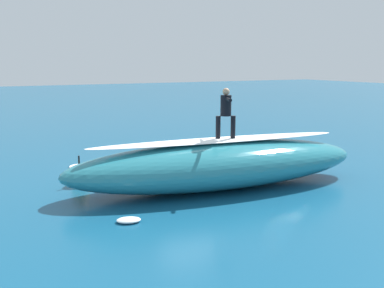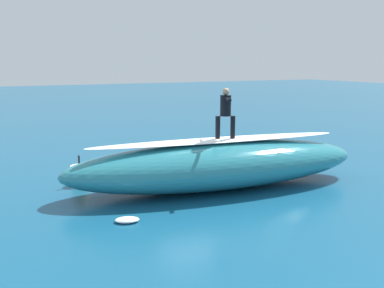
{
  "view_description": "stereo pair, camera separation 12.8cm",
  "coord_description": "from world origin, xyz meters",
  "views": [
    {
      "loc": [
        6.41,
        12.14,
        3.64
      ],
      "look_at": [
        0.23,
        0.49,
        1.12
      ],
      "focal_mm": 40.02,
      "sensor_mm": 36.0,
      "label": 1
    },
    {
      "loc": [
        6.3,
        12.2,
        3.64
      ],
      "look_at": [
        0.23,
        0.49,
        1.12
      ],
      "focal_mm": 40.02,
      "sensor_mm": 36.0,
      "label": 2
    }
  ],
  "objects": [
    {
      "name": "ground_plane",
      "position": [
        0.0,
        0.0,
        0.0
      ],
      "size": [
        120.0,
        120.0,
        0.0
      ],
      "primitive_type": "plane",
      "color": "#145175"
    },
    {
      "name": "wave_crest",
      "position": [
        -0.03,
        1.72,
        0.69
      ],
      "size": [
        9.33,
        3.66,
        1.38
      ],
      "primitive_type": "ellipsoid",
      "rotation": [
        0.0,
        0.0,
        -0.13
      ],
      "color": "teal",
      "rests_on": "ground_plane"
    },
    {
      "name": "wave_foam_lip",
      "position": [
        -0.03,
        1.72,
        1.42
      ],
      "size": [
        7.77,
        1.86,
        0.08
      ],
      "primitive_type": "ellipsoid",
      "rotation": [
        0.0,
        0.0,
        -0.13
      ],
      "color": "white",
      "rests_on": "wave_crest"
    },
    {
      "name": "surfboard_riding",
      "position": [
        -0.22,
        1.74,
        1.42
      ],
      "size": [
        2.26,
        1.29,
        0.08
      ],
      "primitive_type": "ellipsoid",
      "rotation": [
        0.0,
        0.0,
        -0.39
      ],
      "color": "#E0563D",
      "rests_on": "wave_crest"
    },
    {
      "name": "surfer_riding",
      "position": [
        -0.22,
        1.74,
        2.31
      ],
      "size": [
        0.62,
        1.31,
        1.46
      ],
      "rotation": [
        0.0,
        0.0,
        -0.39
      ],
      "color": "black",
      "rests_on": "surfboard_riding"
    },
    {
      "name": "surfboard_paddling",
      "position": [
        0.67,
        -0.76,
        0.04
      ],
      "size": [
        2.48,
        1.15,
        0.08
      ],
      "primitive_type": "ellipsoid",
      "rotation": [
        0.0,
        0.0,
        -0.24
      ],
      "color": "#EAE5C6",
      "rests_on": "ground_plane"
    },
    {
      "name": "surfer_paddling",
      "position": [
        0.54,
        -0.72,
        0.21
      ],
      "size": [
        1.71,
        0.66,
        0.31
      ],
      "rotation": [
        0.0,
        0.0,
        -0.24
      ],
      "color": "black",
      "rests_on": "surfboard_paddling"
    },
    {
      "name": "buoy_marker",
      "position": [
        3.57,
        -0.4,
        0.27
      ],
      "size": [
        0.54,
        0.54,
        0.92
      ],
      "color": "orange",
      "rests_on": "ground_plane"
    },
    {
      "name": "foam_patch_near",
      "position": [
        3.31,
        3.16,
        0.05
      ],
      "size": [
        0.66,
        0.54,
        0.11
      ],
      "primitive_type": "ellipsoid",
      "rotation": [
        0.0,
        0.0,
        2.81
      ],
      "color": "white",
      "rests_on": "ground_plane"
    },
    {
      "name": "foam_patch_mid",
      "position": [
        3.09,
        -2.67,
        0.04
      ],
      "size": [
        0.62,
        0.76,
        0.08
      ],
      "primitive_type": "ellipsoid",
      "rotation": [
        0.0,
        0.0,
        1.56
      ],
      "color": "white",
      "rests_on": "ground_plane"
    }
  ]
}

